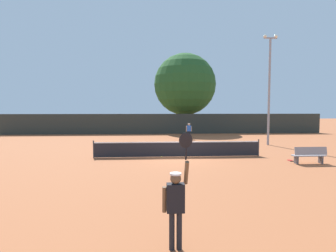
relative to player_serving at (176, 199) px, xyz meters
The scene contains 12 objects.
ground_plane 11.21m from the player_serving, 84.10° to the left, with size 120.00×120.00×0.00m, color #9E5633.
tennis_net 11.17m from the player_serving, 84.10° to the left, with size 10.44×0.08×1.07m.
perimeter_fence 26.49m from the player_serving, 87.52° to the left, with size 38.23×0.12×2.38m, color #2D332D.
player_serving is the anchor object (origin of this frame).
player_receiving 21.15m from the player_serving, 81.17° to the left, with size 0.57×0.23×1.54m.
tennis_ball 11.15m from the player_serving, 89.34° to the left, with size 0.07×0.07×0.07m, color #CCE033.
spare_racket 12.16m from the player_serving, 51.36° to the left, with size 0.28×0.52×0.04m.
courtside_bench 11.81m from the player_serving, 46.33° to the left, with size 1.80×0.44×0.95m.
light_pole 19.01m from the player_serving, 60.36° to the left, with size 1.18×0.28×9.00m.
large_tree 30.54m from the player_serving, 82.44° to the left, with size 8.02×8.02×10.16m.
parked_car_near 35.36m from the player_serving, 92.92° to the left, with size 2.12×4.30×1.69m.
parked_car_mid 35.91m from the player_serving, 72.74° to the left, with size 2.48×4.43×1.69m.
Camera 1 is at (-1.68, -16.76, 3.05)m, focal length 29.02 mm.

